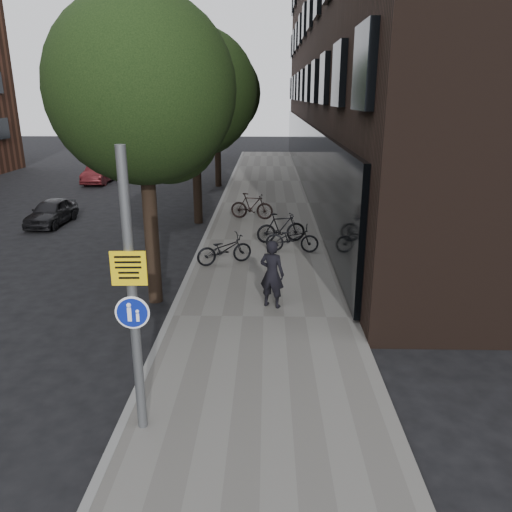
{
  "coord_description": "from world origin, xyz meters",
  "views": [
    {
      "loc": [
        0.32,
        -7.59,
        5.16
      ],
      "look_at": [
        0.1,
        2.22,
        2.0
      ],
      "focal_mm": 35.0,
      "sensor_mm": 36.0,
      "label": 1
    }
  ],
  "objects_px": {
    "pedestrian": "(272,274)",
    "parked_bike_facade_near": "(292,238)",
    "parked_car_near": "(51,212)",
    "signpost": "(132,297)"
  },
  "relations": [
    {
      "from": "pedestrian",
      "to": "parked_bike_facade_near",
      "type": "relative_size",
      "value": 0.97
    },
    {
      "from": "parked_bike_facade_near",
      "to": "parked_car_near",
      "type": "xyz_separation_m",
      "value": [
        -9.86,
        3.98,
        -0.05
      ]
    },
    {
      "from": "parked_bike_facade_near",
      "to": "parked_car_near",
      "type": "height_order",
      "value": "parked_car_near"
    },
    {
      "from": "pedestrian",
      "to": "parked_car_near",
      "type": "height_order",
      "value": "pedestrian"
    },
    {
      "from": "signpost",
      "to": "parked_bike_facade_near",
      "type": "height_order",
      "value": "signpost"
    },
    {
      "from": "pedestrian",
      "to": "parked_bike_facade_near",
      "type": "distance_m",
      "value": 4.69
    },
    {
      "from": "signpost",
      "to": "parked_car_near",
      "type": "relative_size",
      "value": 1.41
    },
    {
      "from": "signpost",
      "to": "parked_bike_facade_near",
      "type": "distance_m",
      "value": 10.0
    },
    {
      "from": "signpost",
      "to": "parked_car_near",
      "type": "distance_m",
      "value": 15.26
    },
    {
      "from": "parked_car_near",
      "to": "parked_bike_facade_near",
      "type": "bearing_deg",
      "value": -19.88
    }
  ]
}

